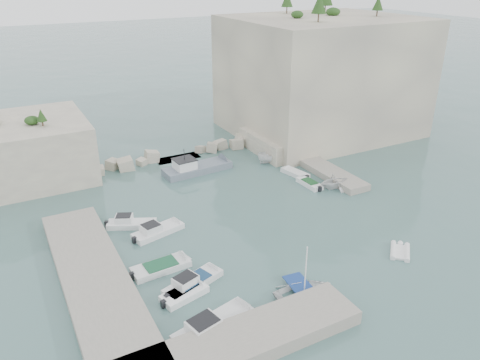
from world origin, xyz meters
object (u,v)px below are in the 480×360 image
motorboat_c (161,270)px  motorboat_e (185,297)px  motorboat_a (132,226)px  work_boat (198,172)px  rowboat (304,295)px  tender_east_d (274,162)px  inflatable_dinghy (400,253)px  tender_east_c (295,175)px  motorboat_d (193,285)px  motorboat_b (158,233)px  tender_east_a (333,188)px  tender_east_b (309,186)px  motorboat_f (214,328)px

motorboat_c → motorboat_e: same height
motorboat_a → work_boat: (11.24, 9.53, 0.00)m
rowboat → tender_east_d: tender_east_d is taller
inflatable_dinghy → tender_east_d: bearing=42.7°
tender_east_c → tender_east_d: (0.01, 4.88, 0.00)m
motorboat_e → inflatable_dinghy: motorboat_e is taller
inflatable_dinghy → tender_east_d: tender_east_d is taller
motorboat_d → tender_east_d: tender_east_d is taller
motorboat_b → tender_east_a: bearing=-13.3°
motorboat_b → tender_east_b: motorboat_b is taller
inflatable_dinghy → tender_east_b: tender_east_b is taller
tender_east_a → rowboat: bearing=139.4°
tender_east_c → motorboat_e: bearing=114.6°
motorboat_b → tender_east_b: 19.48m
motorboat_b → tender_east_b: bearing=-7.9°
motorboat_b → rowboat: size_ratio=1.13×
motorboat_b → tender_east_d: bearing=13.8°
rowboat → motorboat_f: bearing=95.7°
motorboat_e → motorboat_f: bearing=-95.8°
motorboat_d → tender_east_c: bearing=16.9°
motorboat_f → inflatable_dinghy: size_ratio=2.23×
motorboat_c → tender_east_b: bearing=16.6°
motorboat_f → motorboat_b: bearing=73.3°
motorboat_c → tender_east_b: same height
inflatable_dinghy → motorboat_b: bearing=99.4°
motorboat_e → tender_east_a: size_ratio=1.10×
motorboat_b → motorboat_f: bearing=-106.8°
tender_east_d → motorboat_c: bearing=135.3°
tender_east_c → tender_east_d: size_ratio=0.88×
work_boat → motorboat_f: bearing=-115.1°
motorboat_b → inflatable_dinghy: motorboat_b is taller
motorboat_b → inflatable_dinghy: bearing=-50.5°
inflatable_dinghy → rowboat: bearing=140.4°
inflatable_dinghy → tender_east_a: tender_east_a is taller
rowboat → tender_east_c: rowboat is taller
tender_east_a → tender_east_d: (-1.90, 10.05, 0.00)m
motorboat_d → tender_east_b: (19.55, 11.07, 0.00)m
tender_east_a → tender_east_d: size_ratio=0.78×
motorboat_c → rowboat: rowboat is taller
motorboat_c → motorboat_f: motorboat_f is taller
motorboat_e → motorboat_f: motorboat_f is taller
tender_east_d → tender_east_a: bearing=-160.8°
rowboat → motorboat_b: bearing=31.7°
tender_east_c → rowboat: bearing=135.6°
tender_east_a → work_boat: 17.01m
work_boat → tender_east_c: bearing=-37.3°
motorboat_f → tender_east_a: bearing=19.5°
motorboat_d → tender_east_d: 27.68m
motorboat_b → motorboat_d: 9.11m
tender_east_a → tender_east_b: bearing=54.6°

